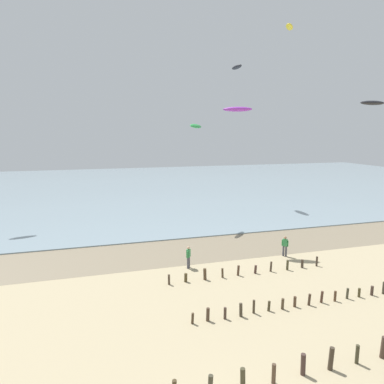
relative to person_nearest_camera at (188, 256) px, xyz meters
name	(u,v)px	position (x,y,z in m)	size (l,w,h in m)	color
wet_sand_strip	(154,254)	(-1.96, 3.83, -0.91)	(120.00, 6.63, 0.01)	#84755B
sea	(120,187)	(-1.96, 42.14, -0.87)	(160.00, 70.00, 0.10)	#7F939E
groyne_near	(334,359)	(3.05, -12.76, -0.44)	(16.95, 0.36, 1.07)	#3D3723
groyne_mid	(294,302)	(4.36, -7.55, -0.57)	(12.89, 0.31, 0.82)	#463524
groyne_far	(245,270)	(3.57, -2.38, -0.56)	(11.87, 0.29, 0.82)	#47382C
person_nearest_camera	(188,256)	(0.00, 0.00, 0.00)	(0.39, 0.48, 1.71)	#4C4C56
person_by_waterline	(285,246)	(8.42, 0.24, 0.00)	(0.42, 0.44, 1.71)	#4C4C56
kite_aloft_1	(237,109)	(5.85, 4.79, 11.33)	(2.57, 0.82, 0.41)	purple
kite_aloft_3	(372,103)	(11.83, -4.30, 11.28)	(1.89, 0.61, 0.30)	black
kite_aloft_4	(289,27)	(12.97, 8.66, 19.78)	(2.16, 0.69, 0.35)	yellow
kite_aloft_5	(196,126)	(4.20, 12.13, 10.00)	(2.25, 0.72, 0.36)	green
kite_aloft_6	(237,67)	(13.41, 22.82, 18.40)	(3.02, 0.97, 0.48)	black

